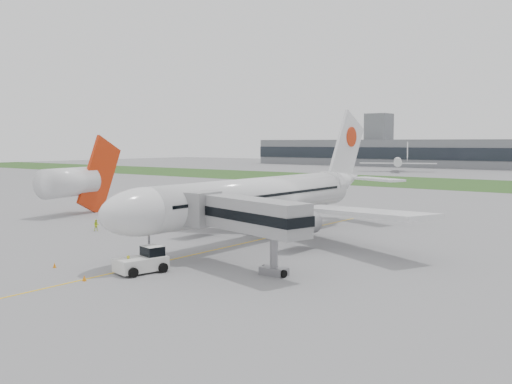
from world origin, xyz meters
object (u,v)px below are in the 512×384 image
Objects in this scene: jet_bridge at (242,215)px; ground_crew_near at (128,265)px; pushback_tug at (144,261)px; neighbor_aircraft at (73,181)px; airliner at (263,196)px.

jet_bridge is 12.01m from ground_crew_near.
ground_crew_near is (-0.64, -1.43, -0.23)m from pushback_tug.
jet_bridge is at bearing -29.17° from neighbor_aircraft.
airliner reaches higher than jet_bridge.
pushback_tug is at bearing -39.36° from neighbor_aircraft.
jet_bridge is 52.35m from neighbor_aircraft.
airliner is 24.38m from ground_crew_near.
airliner is 41.27m from neighbor_aircraft.
neighbor_aircraft reaches higher than jet_bridge.
neighbor_aircraft is at bearing 165.34° from pushback_tug.
jet_bridge is 8.93× the size of ground_crew_near.
pushback_tug is at bearing -153.56° from ground_crew_near.
neighbor_aircraft is at bearing 177.33° from jet_bridge.
airliner reaches higher than neighbor_aircraft.
jet_bridge is at bearing -60.56° from airliner.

